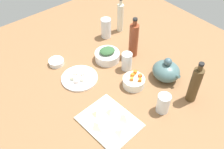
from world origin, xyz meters
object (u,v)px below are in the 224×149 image
bowl_small_side (56,62)px  drinking_glass_1 (163,103)px  teapot (166,71)px  bottle_1 (195,84)px  bottle_0 (120,17)px  cutting_board (109,122)px  plate_tofu (80,78)px  drinking_glass_2 (106,28)px  bottle_2 (134,40)px  bowl_greens (107,56)px  drinking_glass_0 (127,61)px  bowl_carrots (134,82)px

bowl_small_side → drinking_glass_1: (66.12, 23.83, 3.94)cm
teapot → bottle_1: (19.68, -1.65, 5.75)cm
bottle_0 → bottle_1: bottle_1 is taller
cutting_board → bowl_small_side: size_ratio=3.02×
plate_tofu → drinking_glass_2: bearing=120.8°
drinking_glass_2 → plate_tofu: bearing=-59.2°
bowl_small_side → drinking_glass_2: size_ratio=0.67×
teapot → bottle_2: 28.40cm
bowl_greens → bottle_2: 19.28cm
bowl_greens → teapot: size_ratio=0.87×
plate_tofu → drinking_glass_1: 50.65cm
cutting_board → bowl_small_side: bowl_small_side is taller
bowl_greens → teapot: bearing=25.0°
bottle_2 → drinking_glass_0: (7.43, -12.05, -5.93)cm
bottle_2 → bowl_small_side: bearing=-118.6°
cutting_board → plate_tofu: 35.26cm
bottle_2 → drinking_glass_0: bottle_2 is taller
plate_tofu → drinking_glass_1: (46.19, 20.19, 4.86)cm
bowl_greens → bottle_1: 56.40cm
plate_tofu → teapot: size_ratio=1.19×
bowl_greens → drinking_glass_2: bearing=143.0°
bowl_carrots → teapot: bearing=68.3°
bowl_greens → bowl_small_side: (-16.84, -26.96, -1.27)cm
bowl_small_side → drinking_glass_0: bearing=45.0°
bowl_greens → bowl_carrots: (26.85, -2.48, -0.17)cm
bowl_greens → drinking_glass_2: drinking_glass_2 is taller
drinking_glass_2 → bottle_2: bearing=2.2°
cutting_board → drinking_glass_0: 41.14cm
teapot → bottle_0: bottle_0 is taller
cutting_board → plate_tofu: (-34.76, 5.91, 0.10)cm
cutting_board → bowl_carrots: size_ratio=2.25×
bowl_carrots → drinking_glass_0: bearing=154.2°
drinking_glass_2 → cutting_board: bearing=-37.5°
drinking_glass_0 → teapot: bearing=31.0°
bottle_0 → bottle_2: 28.20cm
drinking_glass_0 → bowl_greens: bearing=-164.7°
bottle_0 → drinking_glass_2: bearing=-91.9°
bottle_1 → bowl_greens: bearing=-165.1°
cutting_board → bottle_2: (-31.38, 45.09, 11.14)cm
bottle_0 → drinking_glass_1: size_ratio=2.31×
bowl_small_side → bottle_2: bearing=61.4°
cutting_board → teapot: (-3.65, 45.22, 5.02)cm
cutting_board → drinking_glass_2: (-57.53, 44.08, 6.48)cm
drinking_glass_0 → bottle_0: bearing=144.6°
teapot → drinking_glass_2: size_ratio=1.27×
bottle_0 → teapot: bearing=-12.0°
bottle_2 → bowl_greens: bearing=-112.2°
plate_tofu → bowl_small_side: size_ratio=2.27×
cutting_board → bottle_2: bottle_2 is taller
teapot → bottle_2: size_ratio=0.66×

